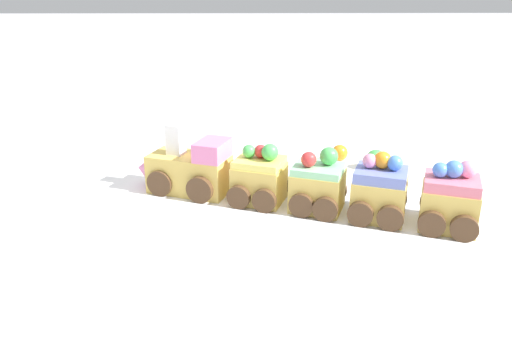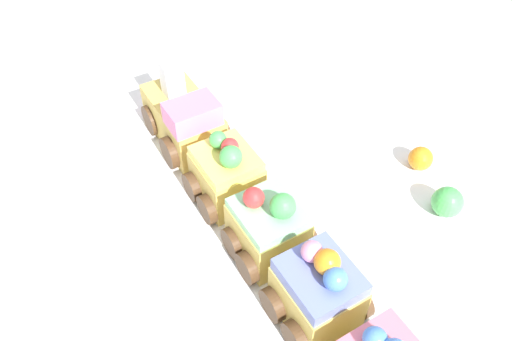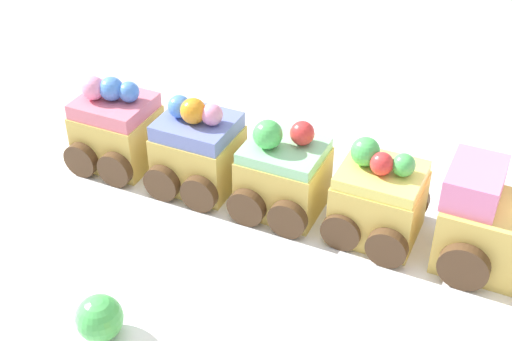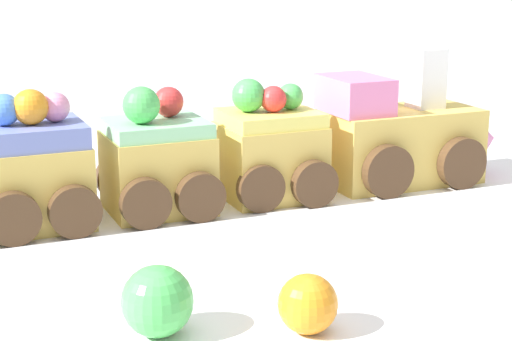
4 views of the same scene
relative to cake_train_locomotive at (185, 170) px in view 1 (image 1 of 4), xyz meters
name	(u,v)px [view 1 (image 1 of 4)]	position (x,y,z in m)	size (l,w,h in m)	color
ground_plane	(295,203)	(-0.14, 0.02, -0.04)	(10.00, 10.00, 0.00)	#B2B2B7
display_board	(295,199)	(-0.14, 0.02, -0.03)	(0.71, 0.42, 0.01)	white
cake_train_locomotive	(185,170)	(0.00, 0.00, 0.00)	(0.13, 0.09, 0.08)	#E0BC56
cake_car_lemon	(260,179)	(-0.09, 0.03, 0.00)	(0.08, 0.08, 0.07)	#E0BC56
cake_car_mint	(318,187)	(-0.16, 0.06, 0.00)	(0.08, 0.08, 0.07)	#E0BC56
cake_car_blueberry	(379,193)	(-0.22, 0.08, 0.00)	(0.08, 0.08, 0.07)	#E0BC56
cake_car_strawberry	(449,202)	(-0.29, 0.11, 0.00)	(0.08, 0.08, 0.07)	#E0BC56
gumball_green	(376,160)	(-0.26, -0.07, -0.01)	(0.03, 0.03, 0.03)	#4CBC56
gumball_orange	(340,153)	(-0.21, -0.11, -0.02)	(0.02, 0.02, 0.02)	orange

